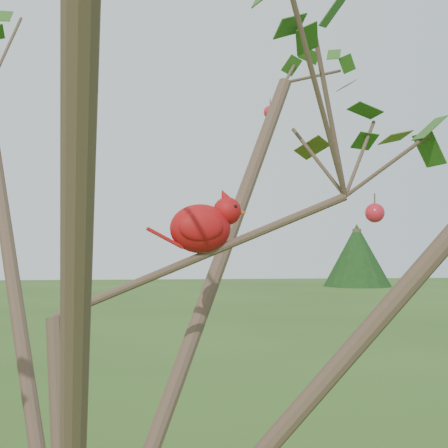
% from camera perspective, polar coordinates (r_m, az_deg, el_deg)
% --- Properties ---
extents(crabapple_tree, '(2.35, 2.05, 2.95)m').
position_cam_1_polar(crabapple_tree, '(1.20, -12.52, -0.76)').
color(crabapple_tree, '#493527').
rests_on(crabapple_tree, ground).
extents(cardinal, '(0.21, 0.11, 0.15)m').
position_cam_1_polar(cardinal, '(1.29, -1.87, -0.19)').
color(cardinal, '#B10F13').
rests_on(cardinal, ground).
extents(distant_trees, '(39.85, 13.57, 3.36)m').
position_cam_1_polar(distant_trees, '(26.61, -8.43, -3.39)').
color(distant_trees, '#493527').
rests_on(distant_trees, ground).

